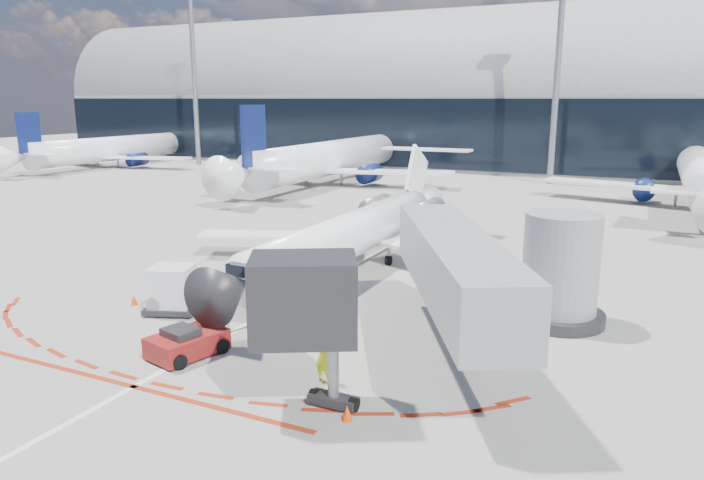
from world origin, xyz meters
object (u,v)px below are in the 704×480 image
at_px(uld_container, 172,290).
at_px(regional_jet, 359,231).
at_px(ramp_worker, 323,357).
at_px(pushback_tug, 187,343).

bearing_deg(uld_container, regional_jet, 47.13).
bearing_deg(ramp_worker, uld_container, -17.48).
relative_size(regional_jet, uld_container, 9.24).
bearing_deg(uld_container, ramp_worker, -40.19).
bearing_deg(pushback_tug, ramp_worker, 16.79).
height_order(regional_jet, pushback_tug, regional_jet).
distance_m(ramp_worker, uld_container, 10.20).
xyz_separation_m(regional_jet, uld_container, (-4.42, -10.66, -1.11)).
relative_size(regional_jet, pushback_tug, 5.70).
bearing_deg(pushback_tug, regional_jet, 102.36).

